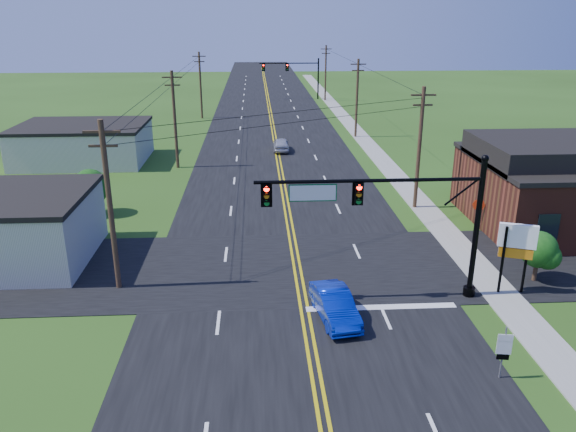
{
  "coord_description": "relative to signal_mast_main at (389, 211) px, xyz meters",
  "views": [
    {
      "loc": [
        -2.07,
        -17.36,
        13.74
      ],
      "look_at": [
        -0.46,
        10.0,
        3.87
      ],
      "focal_mm": 35.0,
      "sensor_mm": 36.0,
      "label": 1
    }
  ],
  "objects": [
    {
      "name": "signal_mast_main",
      "position": [
        0.0,
        0.0,
        0.0
      ],
      "size": [
        11.3,
        0.6,
        7.48
      ],
      "color": "black",
      "rests_on": "ground"
    },
    {
      "name": "road_cross",
      "position": [
        -4.34,
        4.0,
        -4.73
      ],
      "size": [
        70.0,
        10.0,
        0.04
      ],
      "primitive_type": "cube",
      "color": "black",
      "rests_on": "ground"
    },
    {
      "name": "tree_right_back",
      "position": [
        11.66,
        18.0,
        -2.15
      ],
      "size": [
        3.0,
        3.0,
        4.1
      ],
      "color": "#3A251A",
      "rests_on": "ground"
    },
    {
      "name": "stop_sign",
      "position": [
        8.23,
        8.94,
        -3.09
      ],
      "size": [
        0.79,
        0.31,
        2.3
      ],
      "rotation": [
        0.0,
        0.0,
        -0.34
      ],
      "color": "slate",
      "rests_on": "ground"
    },
    {
      "name": "shrub_corner",
      "position": [
        8.66,
        1.5,
        -2.9
      ],
      "size": [
        2.0,
        2.0,
        2.86
      ],
      "color": "#3A251A",
      "rests_on": "ground"
    },
    {
      "name": "ground",
      "position": [
        -4.34,
        -8.0,
        -4.75
      ],
      "size": [
        260.0,
        260.0,
        0.0
      ],
      "primitive_type": "plane",
      "color": "#254313",
      "rests_on": "ground"
    },
    {
      "name": "tree_left",
      "position": [
        -18.34,
        14.0,
        -2.59
      ],
      "size": [
        2.4,
        2.4,
        3.37
      ],
      "color": "#3A251A",
      "rests_on": "ground"
    },
    {
      "name": "signal_mast_far",
      "position": [
        0.1,
        72.0,
        -0.2
      ],
      "size": [
        10.98,
        0.6,
        7.48
      ],
      "color": "black",
      "rests_on": "ground"
    },
    {
      "name": "blue_car",
      "position": [
        -2.81,
        -1.93,
        -4.04
      ],
      "size": [
        2.14,
        4.47,
        1.41
      ],
      "primitive_type": "imported",
      "rotation": [
        0.0,
        0.0,
        0.16
      ],
      "color": "#0822B1",
      "rests_on": "ground"
    },
    {
      "name": "sidewalk",
      "position": [
        6.16,
        32.0,
        -4.71
      ],
      "size": [
        2.0,
        160.0,
        0.08
      ],
      "primitive_type": "cube",
      "color": "gray",
      "rests_on": "ground"
    },
    {
      "name": "utility_pole_left_b",
      "position": [
        -13.84,
        27.0,
        -0.03
      ],
      "size": [
        1.8,
        0.28,
        9.0
      ],
      "color": "#3A251A",
      "rests_on": "ground"
    },
    {
      "name": "route_sign",
      "position": [
        3.16,
        -6.96,
        -3.38
      ],
      "size": [
        0.59,
        0.14,
        2.36
      ],
      "rotation": [
        0.0,
        0.0,
        -0.16
      ],
      "color": "slate",
      "rests_on": "ground"
    },
    {
      "name": "utility_pole_left_c",
      "position": [
        -13.84,
        54.0,
        -0.03
      ],
      "size": [
        1.8,
        0.28,
        9.0
      ],
      "color": "#3A251A",
      "rests_on": "ground"
    },
    {
      "name": "cream_bldg_near",
      "position": [
        -21.34,
        6.0,
        -2.69
      ],
      "size": [
        10.2,
        8.2,
        4.1
      ],
      "color": "beige",
      "rests_on": "ground"
    },
    {
      "name": "pylon_sign",
      "position": [
        6.74,
        0.21,
        -1.96
      ],
      "size": [
        1.84,
        0.88,
        3.82
      ],
      "rotation": [
        0.0,
        0.0,
        -0.35
      ],
      "color": "black",
      "rests_on": "ground"
    },
    {
      "name": "cream_bldg_far",
      "position": [
        -23.34,
        30.0,
        -2.89
      ],
      "size": [
        12.2,
        9.2,
        3.7
      ],
      "color": "beige",
      "rests_on": "ground"
    },
    {
      "name": "utility_pole_left_a",
      "position": [
        -13.84,
        2.0,
        -0.03
      ],
      "size": [
        1.8,
        0.28,
        9.0
      ],
      "color": "#3A251A",
      "rests_on": "ground"
    },
    {
      "name": "distant_car",
      "position": [
        -3.71,
        33.19,
        -4.05
      ],
      "size": [
        1.71,
        4.12,
        1.39
      ],
      "primitive_type": "imported",
      "rotation": [
        0.0,
        0.0,
        3.12
      ],
      "color": "silver",
      "rests_on": "ground"
    },
    {
      "name": "utility_pole_right_c",
      "position": [
        5.46,
        70.0,
        -0.03
      ],
      "size": [
        1.8,
        0.28,
        9.0
      ],
      "color": "#3A251A",
      "rests_on": "ground"
    },
    {
      "name": "utility_pole_right_a",
      "position": [
        5.46,
        14.0,
        -0.03
      ],
      "size": [
        1.8,
        0.28,
        9.0
      ],
      "color": "#3A251A",
      "rests_on": "ground"
    },
    {
      "name": "utility_pole_right_b",
      "position": [
        5.46,
        40.0,
        -0.03
      ],
      "size": [
        1.8,
        0.28,
        9.0
      ],
      "color": "#3A251A",
      "rests_on": "ground"
    },
    {
      "name": "road_main",
      "position": [
        -4.34,
        42.0,
        -4.73
      ],
      "size": [
        16.0,
        220.0,
        0.04
      ],
      "primitive_type": "cube",
      "color": "black",
      "rests_on": "ground"
    }
  ]
}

